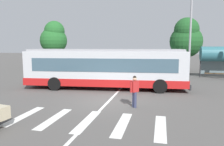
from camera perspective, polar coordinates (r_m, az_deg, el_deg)
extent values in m
plane|color=#514F4C|center=(12.66, -1.41, -7.75)|extent=(160.00, 160.00, 0.00)
cylinder|color=black|center=(17.47, 12.09, -2.06)|extent=(1.03, 0.40, 1.00)
cylinder|color=black|center=(15.17, 12.83, -3.48)|extent=(1.03, 0.40, 1.00)
cylinder|color=black|center=(18.47, -12.44, -1.57)|extent=(1.03, 0.40, 1.00)
cylinder|color=black|center=(16.31, -15.20, -2.81)|extent=(1.03, 0.40, 1.00)
cube|color=silver|center=(16.30, -1.92, 1.43)|extent=(12.22, 3.80, 2.55)
cube|color=red|center=(16.43, -1.91, -2.04)|extent=(12.35, 3.84, 0.55)
cube|color=#3D5666|center=(16.27, -1.93, 2.50)|extent=(10.80, 3.70, 0.96)
cube|color=#3D5666|center=(16.44, 19.25, 1.79)|extent=(0.28, 2.24, 1.63)
cube|color=black|center=(16.38, 19.38, 4.90)|extent=(0.26, 1.93, 0.28)
cube|color=#99999E|center=(16.22, -1.94, 6.20)|extent=(11.73, 3.54, 0.16)
cube|color=#28282B|center=(16.64, 19.46, -3.01)|extent=(0.39, 2.55, 0.36)
cylinder|color=#333856|center=(11.53, 5.88, -7.10)|extent=(0.16, 0.16, 0.85)
cylinder|color=#333856|center=(11.44, 6.26, -7.23)|extent=(0.16, 0.16, 0.85)
cube|color=#B22323|center=(11.32, 6.12, -3.61)|extent=(0.46, 0.47, 0.60)
cylinder|color=#B22323|center=(11.18, 5.16, -3.89)|extent=(0.10, 0.10, 0.55)
cylinder|color=#B22323|center=(11.48, 7.04, -3.63)|extent=(0.10, 0.10, 0.55)
sphere|color=tan|center=(11.25, 6.15, -1.56)|extent=(0.22, 0.22, 0.22)
sphere|color=black|center=(11.24, 6.15, -1.23)|extent=(0.19, 0.19, 0.19)
cylinder|color=black|center=(31.75, -6.31, 1.86)|extent=(0.26, 0.66, 0.64)
cylinder|color=black|center=(31.08, -3.50, 1.77)|extent=(0.26, 0.66, 0.64)
cylinder|color=black|center=(29.25, -8.60, 1.36)|extent=(0.26, 0.66, 0.64)
cylinder|color=black|center=(28.53, -5.61, 1.26)|extent=(0.26, 0.66, 0.64)
cube|color=#B7BABF|center=(30.11, -5.98, 2.18)|extent=(2.23, 4.65, 0.52)
cube|color=#3D5666|center=(29.99, -6.07, 3.08)|extent=(1.80, 2.30, 0.44)
cube|color=#B7BABF|center=(29.98, -6.07, 3.43)|extent=(1.71, 2.11, 0.09)
cylinder|color=black|center=(30.39, -1.78, 1.66)|extent=(0.25, 0.65, 0.64)
cylinder|color=black|center=(29.88, 1.25, 1.57)|extent=(0.25, 0.65, 0.64)
cylinder|color=black|center=(27.79, -3.70, 1.12)|extent=(0.25, 0.65, 0.64)
cylinder|color=black|center=(27.23, -0.41, 1.01)|extent=(0.25, 0.65, 0.64)
cube|color=#234293|center=(28.78, -1.14, 1.99)|extent=(2.16, 4.63, 0.52)
cube|color=#3D5666|center=(28.65, -1.20, 2.93)|extent=(1.76, 2.28, 0.44)
cube|color=#234293|center=(28.64, -1.20, 3.30)|extent=(1.68, 2.09, 0.09)
cylinder|color=black|center=(30.33, 3.27, 1.64)|extent=(0.23, 0.65, 0.64)
cylinder|color=black|center=(30.02, 6.40, 1.55)|extent=(0.23, 0.65, 0.64)
cylinder|color=black|center=(27.62, 2.03, 1.10)|extent=(0.23, 0.65, 0.64)
cylinder|color=black|center=(27.28, 5.45, 0.99)|extent=(0.23, 0.65, 0.64)
cube|color=black|center=(28.77, 4.31, 1.97)|extent=(2.01, 4.57, 0.52)
cube|color=#3D5666|center=(28.64, 4.28, 2.91)|extent=(1.69, 2.23, 0.44)
cube|color=black|center=(28.63, 4.29, 3.28)|extent=(1.61, 2.04, 0.09)
cylinder|color=black|center=(29.82, 8.30, 1.48)|extent=(0.22, 0.65, 0.64)
cylinder|color=black|center=(29.69, 11.52, 1.38)|extent=(0.22, 0.65, 0.64)
cylinder|color=black|center=(27.07, 7.64, 0.91)|extent=(0.22, 0.65, 0.64)
cylinder|color=black|center=(26.92, 11.17, 0.80)|extent=(0.22, 0.65, 0.64)
cube|color=#196B70|center=(28.33, 9.68, 1.80)|extent=(1.94, 4.55, 0.52)
cube|color=#3D5666|center=(28.20, 9.68, 2.76)|extent=(1.66, 2.20, 0.44)
cube|color=#196B70|center=(28.19, 9.69, 3.13)|extent=(1.58, 2.02, 0.09)
cylinder|color=black|center=(29.81, 13.38, 1.36)|extent=(0.23, 0.65, 0.64)
cylinder|color=black|center=(29.77, 16.60, 1.24)|extent=(0.23, 0.65, 0.64)
cylinder|color=black|center=(27.04, 13.07, 0.78)|extent=(0.23, 0.65, 0.64)
cylinder|color=black|center=(27.00, 16.62, 0.66)|extent=(0.23, 0.65, 0.64)
cube|color=white|center=(28.36, 14.94, 1.67)|extent=(2.06, 4.59, 0.52)
cube|color=#3D5666|center=(28.23, 14.97, 2.62)|extent=(1.72, 2.24, 0.44)
cube|color=white|center=(28.22, 14.98, 2.99)|extent=(1.63, 2.06, 0.09)
cylinder|color=#28282B|center=(24.19, 22.76, 1.64)|extent=(0.12, 0.12, 2.30)
cube|color=slate|center=(25.33, 27.51, 1.87)|extent=(4.30, 0.04, 1.93)
cylinder|color=#2D6670|center=(24.58, 28.07, 4.54)|extent=(4.56, 1.54, 1.54)
cube|color=#4C3823|center=(24.73, 27.80, -0.15)|extent=(3.58, 0.36, 0.08)
cylinder|color=#939399|center=(22.73, 20.39, 9.38)|extent=(0.20, 0.20, 8.60)
cylinder|color=brown|center=(33.94, -15.34, 3.75)|extent=(0.36, 0.36, 2.72)
sphere|color=#236028|center=(33.90, -15.49, 8.46)|extent=(4.06, 4.06, 4.06)
sphere|color=#236028|center=(33.79, -15.28, 10.88)|extent=(3.05, 3.05, 3.05)
cylinder|color=brown|center=(29.31, 19.15, 2.82)|extent=(0.36, 0.36, 2.44)
sphere|color=#1E5123|center=(29.24, 19.37, 8.05)|extent=(4.15, 4.15, 4.15)
sphere|color=#1E5123|center=(28.94, 19.51, 10.93)|extent=(3.11, 3.11, 3.11)
cube|color=silver|center=(11.00, -22.68, -10.62)|extent=(0.45, 2.87, 0.01)
cube|color=silver|center=(10.19, -15.32, -11.74)|extent=(0.45, 2.87, 0.01)
cube|color=silver|center=(9.57, -6.77, -12.80)|extent=(0.45, 2.87, 0.01)
cube|color=silver|center=(9.17, 2.80, -13.65)|extent=(0.45, 2.87, 0.01)
cube|color=silver|center=(9.04, 12.99, -14.14)|extent=(0.45, 2.87, 0.01)
cube|color=silver|center=(14.52, 0.93, -5.77)|extent=(0.16, 24.00, 0.01)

